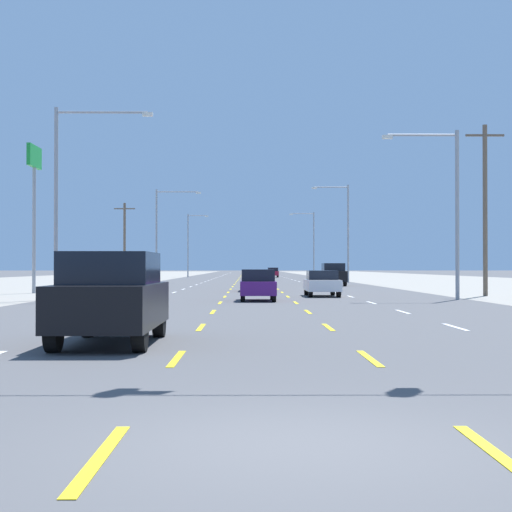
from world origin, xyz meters
name	(u,v)px	position (x,y,z in m)	size (l,w,h in m)	color
ground_plane	(253,285)	(0.00, 66.00, 0.00)	(572.00, 572.00, 0.00)	#4C4C4F
lane_markings	(251,279)	(0.00, 104.50, 0.01)	(10.64, 227.60, 0.01)	white
signal_span_wire	(275,53)	(0.03, 6.57, 5.45)	(24.99, 0.52, 9.20)	brown
suv_inner_left_nearest	(111,296)	(-3.41, 9.80, 1.03)	(1.98, 4.90, 1.98)	black
hatchback_center_turn_near	(258,285)	(0.03, 31.76, 0.78)	(1.72, 3.90, 1.54)	#4C196B
sedan_inner_right_mid	(322,283)	(3.71, 37.64, 0.76)	(1.80, 4.50, 1.46)	white
sedan_center_turn_midfar	(255,280)	(0.02, 47.18, 0.76)	(1.80, 4.50, 1.46)	maroon
suv_far_right_far	(333,274)	(7.04, 63.03, 1.03)	(1.98, 4.90, 1.98)	black
hatchback_inner_right_farther	(273,272)	(3.44, 118.50, 0.78)	(1.72, 3.90, 1.54)	maroon
pole_sign_left_row_1	(34,179)	(-13.93, 43.00, 7.22)	(0.24, 2.73, 9.29)	gray
streetlight_left_row_0	(67,186)	(-9.60, 32.96, 5.73)	(4.97, 0.26, 9.73)	gray
streetlight_right_row_0	(449,201)	(9.73, 32.96, 5.02)	(3.90, 0.26, 8.60)	gray
streetlight_left_row_1	(161,228)	(-9.63, 77.31, 5.78)	(4.78, 0.26, 9.86)	gray
streetlight_right_row_1	(345,226)	(9.78, 77.31, 5.94)	(3.95, 0.26, 10.37)	gray
streetlight_left_row_2	(190,241)	(-9.86, 121.66, 5.77)	(3.36, 0.26, 10.17)	gray
streetlight_right_row_2	(312,240)	(9.78, 121.66, 6.02)	(4.03, 0.26, 10.50)	gray
utility_pole_right_row_0	(485,207)	(13.06, 37.98, 5.08)	(2.20, 0.26, 9.77)	brown
utility_pole_left_row_1	(125,241)	(-13.44, 76.80, 4.38)	(2.20, 0.26, 8.38)	brown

